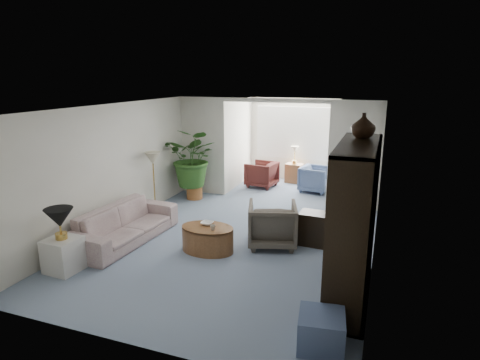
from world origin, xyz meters
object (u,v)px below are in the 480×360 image
at_px(cabinet_urn, 363,125).
at_px(plant_pot, 194,192).
at_px(entertainment_cabinet, 354,223).
at_px(side_table_dark, 313,228).
at_px(coffee_table, 208,239).
at_px(ottoman, 321,331).
at_px(framed_picture, 378,166).
at_px(sunroom_chair_blue, 315,179).
at_px(sunroom_chair_maroon, 262,174).
at_px(wingback_chair, 272,224).
at_px(coffee_bowl, 207,223).
at_px(sunroom_table, 294,173).
at_px(coffee_cup, 213,228).
at_px(sofa, 125,224).
at_px(table_lamp, 59,218).
at_px(floor_lamp, 153,158).
at_px(end_table, 64,255).

bearing_deg(cabinet_urn, plant_pot, 144.33).
bearing_deg(entertainment_cabinet, side_table_dark, 116.05).
height_order(coffee_table, ottoman, coffee_table).
relative_size(framed_picture, sunroom_chair_blue, 0.66).
relative_size(coffee_table, plant_pot, 2.37).
height_order(framed_picture, sunroom_chair_maroon, framed_picture).
xyz_separation_m(framed_picture, cabinet_urn, (-0.23, -0.42, 0.65)).
bearing_deg(entertainment_cabinet, wingback_chair, 138.22).
xyz_separation_m(coffee_bowl, wingback_chair, (1.05, 0.55, -0.08)).
relative_size(cabinet_urn, sunroom_table, 0.63).
height_order(framed_picture, sunroom_table, framed_picture).
bearing_deg(coffee_cup, sunroom_chair_maroon, 96.44).
height_order(coffee_bowl, wingback_chair, wingback_chair).
distance_m(wingback_chair, plant_pot, 3.38).
relative_size(sofa, table_lamp, 5.17).
bearing_deg(coffee_bowl, sunroom_chair_maroon, 94.11).
xyz_separation_m(floor_lamp, coffee_table, (2.00, -1.52, -1.02)).
height_order(sofa, wingback_chair, wingback_chair).
bearing_deg(coffee_cup, side_table_dark, 33.99).
xyz_separation_m(floor_lamp, side_table_dark, (3.70, -0.57, -0.95)).
bearing_deg(entertainment_cabinet, end_table, -169.90).
distance_m(coffee_bowl, sunroom_chair_blue, 4.50).
relative_size(sofa, sunroom_chair_blue, 3.00).
relative_size(wingback_chair, ottoman, 1.70).
height_order(framed_picture, cabinet_urn, cabinet_urn).
bearing_deg(wingback_chair, coffee_cup, 24.54).
height_order(cabinet_urn, sunroom_table, cabinet_urn).
relative_size(table_lamp, sunroom_chair_blue, 0.58).
distance_m(plant_pot, sunroom_table, 3.15).
bearing_deg(framed_picture, cabinet_urn, -118.61).
distance_m(cabinet_urn, ottoman, 2.78).
xyz_separation_m(cabinet_urn, plant_pot, (-4.12, 2.96, -2.19)).
xyz_separation_m(side_table_dark, sunroom_chair_maroon, (-2.06, 3.50, 0.05)).
bearing_deg(sofa, sunroom_table, -17.61).
relative_size(end_table, table_lamp, 1.24).
xyz_separation_m(framed_picture, coffee_cup, (-2.58, -0.32, -1.21)).
bearing_deg(ottoman, framed_picture, 78.95).
bearing_deg(end_table, sunroom_chair_maroon, 76.05).
relative_size(table_lamp, plant_pot, 1.10).
relative_size(side_table_dark, entertainment_cabinet, 0.28).
relative_size(coffee_cup, sunroom_chair_maroon, 0.12).
distance_m(sofa, floor_lamp, 1.91).
height_order(coffee_table, coffee_bowl, coffee_bowl).
height_order(ottoman, sunroom_chair_blue, sunroom_chair_blue).
distance_m(ottoman, sunroom_chair_blue, 6.51).
bearing_deg(floor_lamp, sunroom_table, 56.99).
height_order(floor_lamp, coffee_cup, floor_lamp).
distance_m(coffee_table, wingback_chair, 1.20).
relative_size(sofa, side_table_dark, 3.75).
bearing_deg(sofa, plant_pot, 2.94).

